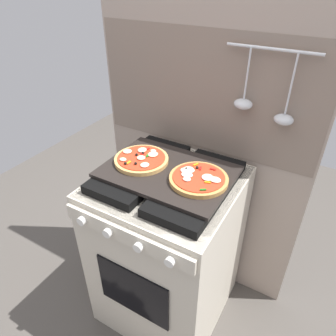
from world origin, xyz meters
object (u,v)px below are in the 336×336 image
object	(u,v)px
baking_tray	(168,172)
pizza_left	(141,159)
stove	(168,247)
pizza_right	(198,178)

from	to	relation	value
baking_tray	pizza_left	world-z (taller)	pizza_left
baking_tray	pizza_left	xyz separation A→B (m)	(-0.14, -0.00, 0.02)
stove	pizza_right	xyz separation A→B (m)	(0.14, -0.00, 0.48)
baking_tray	pizza_right	world-z (taller)	pizza_right
pizza_left	pizza_right	size ratio (longest dim) A/B	1.00
pizza_left	stove	bearing A→B (deg)	0.67
stove	pizza_right	size ratio (longest dim) A/B	3.79
stove	pizza_left	bearing A→B (deg)	-179.33
pizza_left	pizza_right	bearing A→B (deg)	-0.69
baking_tray	pizza_left	bearing A→B (deg)	-178.64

